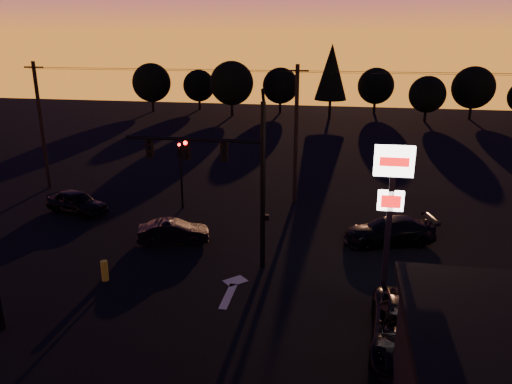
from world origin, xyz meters
TOP-DOWN VIEW (x-y plane):
  - ground at (0.00, 0.00)m, footprint 120.00×120.00m
  - lane_arrow at (0.50, 1.67)m, footprint 1.20×3.10m
  - traffic_signal_mast at (-0.10, 3.99)m, footprint 6.79×0.52m
  - secondary_signal at (-5.00, 11.49)m, footprint 0.30×0.31m
  - pylon_sign at (7.00, 1.50)m, footprint 1.50×0.28m
  - utility_pole_0 at (-16.00, 14.00)m, footprint 1.40×0.26m
  - utility_pole_1 at (2.00, 14.00)m, footprint 1.40×0.26m
  - power_wires at (2.00, 14.00)m, footprint 36.00×1.22m
  - bollard at (-5.41, 1.43)m, footprint 0.32×0.32m
  - tree_0 at (-22.00, 50.00)m, footprint 5.36×5.36m
  - tree_1 at (-16.00, 53.00)m, footprint 4.54×4.54m
  - tree_2 at (-10.00, 48.00)m, footprint 5.77×5.78m
  - tree_3 at (-4.00, 52.00)m, footprint 4.95×4.95m
  - tree_4 at (3.00, 49.00)m, footprint 4.18×4.18m
  - tree_5 at (9.00, 54.00)m, footprint 4.95×4.95m
  - tree_6 at (15.00, 48.00)m, footprint 4.54×4.54m
  - tree_7 at (21.00, 51.00)m, footprint 5.36×5.36m
  - car_left at (-11.25, 9.46)m, footprint 4.51×2.92m
  - car_mid at (-3.72, 6.10)m, footprint 3.98×2.26m
  - car_right at (7.73, 8.06)m, footprint 5.28×3.37m
  - suv_parked at (7.64, -1.46)m, footprint 2.86×5.57m

SIDE VIEW (x-z plane):
  - ground at x=0.00m, z-range 0.00..0.00m
  - lane_arrow at x=0.50m, z-range 0.00..0.01m
  - bollard at x=-5.41m, z-range 0.00..0.96m
  - car_mid at x=-3.72m, z-range 0.00..1.24m
  - car_right at x=7.73m, z-range 0.00..1.42m
  - car_left at x=-11.25m, z-range 0.00..1.43m
  - suv_parked at x=7.64m, z-range 0.00..1.50m
  - secondary_signal at x=-5.00m, z-range 0.69..5.04m
  - tree_1 at x=-16.00m, z-range 0.58..6.29m
  - tree_6 at x=15.00m, z-range 0.58..6.29m
  - tree_3 at x=-4.00m, z-range 0.63..6.86m
  - tree_5 at x=9.00m, z-range 0.63..6.86m
  - tree_0 at x=-22.00m, z-range 0.69..7.43m
  - tree_7 at x=21.00m, z-range 0.69..7.43m
  - tree_2 at x=-10.00m, z-range 0.74..8.00m
  - utility_pole_0 at x=-16.00m, z-range 0.09..9.09m
  - utility_pole_1 at x=2.00m, z-range 0.09..9.09m
  - pylon_sign at x=7.00m, z-range 1.51..8.31m
  - traffic_signal_mast at x=-0.10m, z-range 0.65..9.23m
  - tree_4 at x=3.00m, z-range 1.18..10.68m
  - power_wires at x=2.00m, z-range 8.53..8.60m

